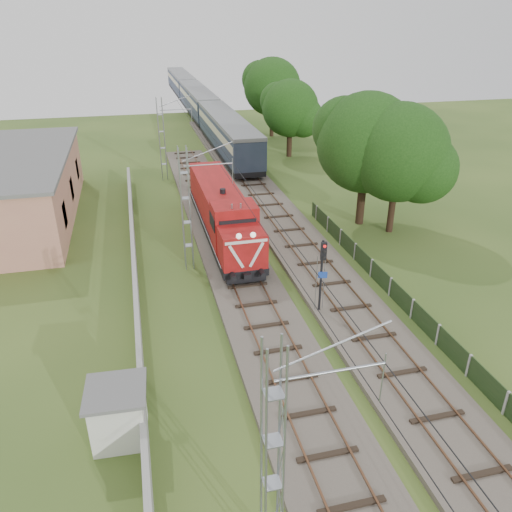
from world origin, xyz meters
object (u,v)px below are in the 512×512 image
object	(u,v)px
locomotive	(222,211)
relay_hut	(119,413)
coach_rake	(198,100)
signal_post	(322,265)

from	to	relation	value
locomotive	relay_hut	world-z (taller)	locomotive
coach_rake	signal_post	bearing A→B (deg)	-91.66
locomotive	coach_rake	distance (m)	49.07
locomotive	relay_hut	bearing A→B (deg)	-112.20
relay_hut	locomotive	bearing A→B (deg)	67.80
locomotive	signal_post	xyz separation A→B (m)	(3.25, -11.65, 0.94)
locomotive	relay_hut	size ratio (longest dim) A/B	6.67
locomotive	signal_post	bearing A→B (deg)	-74.40
signal_post	relay_hut	xyz separation A→B (m)	(-10.65, -6.48, -1.88)
locomotive	relay_hut	xyz separation A→B (m)	(-7.40, -18.13, -0.94)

